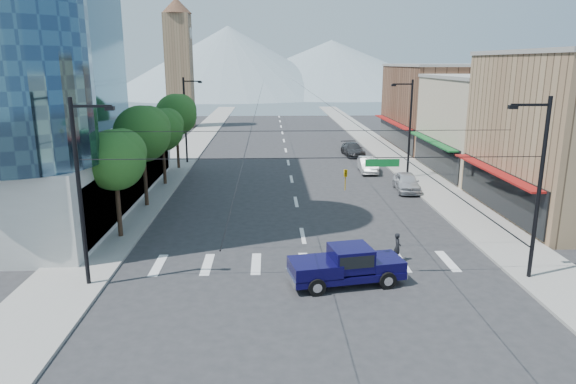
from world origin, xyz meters
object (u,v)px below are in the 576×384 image
pickup_truck (346,265)px  pedestrian (397,247)px  parked_car_far (353,149)px  parked_car_mid (368,165)px  parked_car_near (406,182)px

pickup_truck → pedestrian: (3.22, 2.84, -0.19)m
pedestrian → parked_car_far: bearing=-0.8°
pedestrian → parked_car_mid: bearing=-2.8°
parked_car_far → pickup_truck: bearing=-104.6°
parked_car_mid → parked_car_far: bearing=92.9°
pickup_truck → parked_car_near: pickup_truck is taller
parked_car_far → parked_car_mid: bearing=-94.9°
pedestrian → parked_car_far: size_ratio=0.32×
parked_car_near → parked_car_mid: (-1.80, 7.71, -0.03)m
pickup_truck → parked_car_far: 35.66m
parked_car_near → pedestrian: bearing=-102.0°
pickup_truck → parked_car_far: (5.99, 35.16, -0.26)m
pedestrian → pickup_truck: bearing=135.5°
parked_car_near → parked_car_far: 16.99m
pickup_truck → parked_car_mid: (5.99, 25.97, -0.24)m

